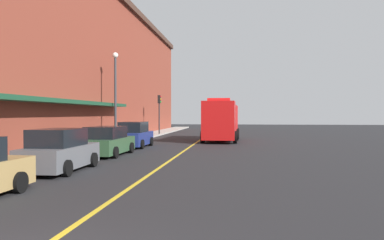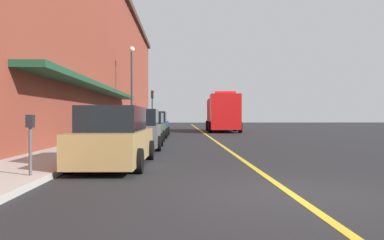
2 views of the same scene
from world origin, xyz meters
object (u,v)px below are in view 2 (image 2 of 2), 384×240
Objects in this scene: parked_car_2 at (149,127)px; parking_meter_2 at (114,124)px; parked_car_0 at (115,138)px; parked_car_3 at (156,124)px; parking_meter_1 at (30,134)px; traffic_light_near at (152,102)px; parking_meter_0 at (109,125)px; parked_car_1 at (140,130)px; fire_truck at (222,113)px; street_lamp_left at (132,80)px.

parking_meter_2 is (-1.37, -4.05, 0.28)m from parked_car_2.
parked_car_0 is 17.28m from parked_car_3.
parked_car_3 is 19.95m from parking_meter_1.
parking_meter_1 is at bearing -90.10° from traffic_light_near.
parked_car_0 is at bearing -77.61° from parking_meter_0.
parked_car_3 is 9.57m from parking_meter_2.
parking_meter_1 is at bearing 169.53° from parked_car_1.
parking_meter_1 is at bearing -13.41° from fire_truck.
parking_meter_0 is at bearing 166.95° from parked_car_2.
parked_car_3 is at bearing -37.44° from fire_truck.
parking_meter_0 is at bearing -87.36° from street_lamp_left.
parking_meter_0 is 1.00× the size of parking_meter_2.
parked_car_0 is 1.13× the size of parked_car_3.
fire_truck is (5.87, 7.21, 0.89)m from parked_car_3.
street_lamp_left reaches higher than fire_truck.
parking_meter_0 is at bearing -20.24° from fire_truck.
fire_truck is 9.82m from street_lamp_left.
parked_car_2 is at bearing 0.40° from parked_car_1.
parked_car_3 is 3.24× the size of parking_meter_1.
parking_meter_1 is at bearing 176.18° from parked_car_3.
street_lamp_left is at bearing 45.23° from parked_car_3.
parked_car_1 is 14.12m from street_lamp_left.
street_lamp_left is at bearing 92.64° from parking_meter_0.
parked_car_3 reaches higher than parked_car_1.
parking_meter_0 is at bearing 172.81° from parked_car_3.
fire_truck reaches higher than parked_car_0.
parked_car_0 is 19.76m from street_lamp_left.
parking_meter_2 is at bearing 162.14° from parked_car_2.
traffic_light_near is at bearing -136.44° from fire_truck.
parking_meter_1 is 22.21m from street_lamp_left.
traffic_light_near is (-1.41, 26.75, 2.33)m from parked_car_1.
parking_meter_2 is 24.86m from traffic_light_near.
parking_meter_0 is (-1.47, 0.48, 0.24)m from parked_car_1.
parked_car_2 reaches higher than parking_meter_0.
fire_truck is at bearing -48.14° from traffic_light_near.
parked_car_0 reaches higher than parking_meter_2.
parked_car_3 is (-0.02, 11.44, 0.02)m from parked_car_1.
traffic_light_near is (-7.26, 8.10, 1.43)m from fire_truck.
parked_car_0 reaches higher than parking_meter_1.
parking_meter_0 is at bearing -90.13° from traffic_light_near.
street_lamp_left is (-0.60, 21.95, 3.34)m from parking_meter_1.
parking_meter_2 is at bearing 11.18° from parked_car_0.
parked_car_0 is at bearing 62.07° from parking_meter_1.
parked_car_0 is 11.86m from parked_car_2.
parked_car_1 is 1.02× the size of traffic_light_near.
parking_meter_1 is at bearing -90.00° from parking_meter_2.
fire_truck reaches higher than parking_meter_2.
parking_meter_0 is 1.50m from parking_meter_2.
parked_car_1 is at bearing -81.28° from street_lamp_left.
parking_meter_1 is at bearing 153.18° from parked_car_0.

